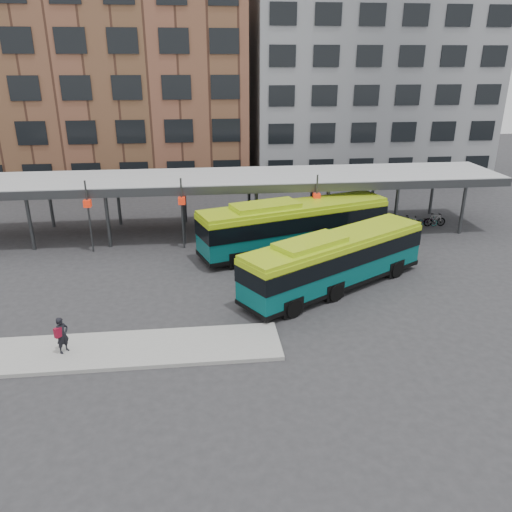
{
  "coord_description": "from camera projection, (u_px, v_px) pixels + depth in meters",
  "views": [
    {
      "loc": [
        -1.75,
        -22.29,
        11.89
      ],
      "look_at": [
        1.14,
        3.13,
        1.8
      ],
      "focal_mm": 35.0,
      "sensor_mm": 36.0,
      "label": 1
    }
  ],
  "objects": [
    {
      "name": "canopy",
      "position": [
        224.0,
        180.0,
        35.6
      ],
      "size": [
        40.0,
        6.53,
        4.8
      ],
      "color": "#999B9E",
      "rests_on": "ground"
    },
    {
      "name": "bike_rack",
      "position": [
        402.0,
        222.0,
        37.57
      ],
      "size": [
        6.62,
        1.51,
        1.03
      ],
      "color": "slate",
      "rests_on": "ground"
    },
    {
      "name": "ground",
      "position": [
        241.0,
        313.0,
        25.14
      ],
      "size": [
        120.0,
        120.0,
        0.0
      ],
      "primitive_type": "plane",
      "color": "#28282B",
      "rests_on": "ground"
    },
    {
      "name": "pedestrian",
      "position": [
        62.0,
        335.0,
        21.16
      ],
      "size": [
        0.68,
        0.71,
        1.63
      ],
      "rotation": [
        0.0,
        0.0,
        0.9
      ],
      "color": "black",
      "rests_on": "boarding_island"
    },
    {
      "name": "boarding_island",
      "position": [
        121.0,
        350.0,
        21.76
      ],
      "size": [
        14.0,
        3.0,
        0.18
      ],
      "primitive_type": "cube",
      "color": "gray",
      "rests_on": "ground"
    },
    {
      "name": "bus_rear",
      "position": [
        294.0,
        225.0,
        32.58
      ],
      "size": [
        12.99,
        6.51,
        3.52
      ],
      "rotation": [
        0.0,
        0.0,
        0.31
      ],
      "color": "#074E4E",
      "rests_on": "ground"
    },
    {
      "name": "building_grey",
      "position": [
        365.0,
        79.0,
        52.73
      ],
      "size": [
        24.0,
        14.0,
        20.0
      ],
      "primitive_type": "cube",
      "color": "slate",
      "rests_on": "ground"
    },
    {
      "name": "building_brick",
      "position": [
        112.0,
        69.0,
        49.64
      ],
      "size": [
        26.0,
        14.0,
        22.0
      ],
      "primitive_type": "cube",
      "color": "brown",
      "rests_on": "ground"
    },
    {
      "name": "bus_front",
      "position": [
        335.0,
        260.0,
        27.28
      ],
      "size": [
        11.4,
        8.25,
        3.25
      ],
      "rotation": [
        0.0,
        0.0,
        0.54
      ],
      "color": "#074E4E",
      "rests_on": "ground"
    }
  ]
}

